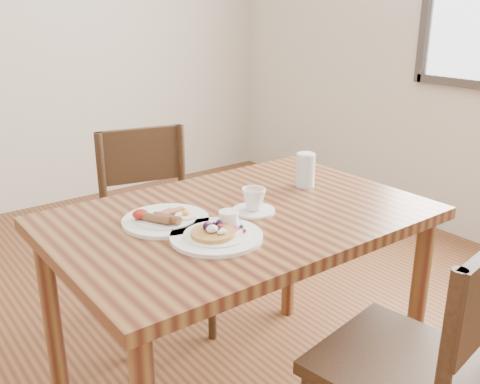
{
  "coord_description": "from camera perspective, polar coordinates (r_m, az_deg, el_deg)",
  "views": [
    {
      "loc": [
        -0.97,
        -1.29,
        1.39
      ],
      "look_at": [
        0.0,
        0.0,
        0.82
      ],
      "focal_mm": 40.0,
      "sensor_mm": 36.0,
      "label": 1
    }
  ],
  "objects": [
    {
      "name": "dining_table",
      "position": [
        1.77,
        0.0,
        -5.15
      ],
      "size": [
        1.2,
        0.8,
        0.75
      ],
      "color": "brown",
      "rests_on": "ground"
    },
    {
      "name": "breakfast_plate",
      "position": [
        1.67,
        -8.04,
        -2.9
      ],
      "size": [
        0.27,
        0.27,
        0.04
      ],
      "color": "white",
      "rests_on": "dining_table"
    },
    {
      "name": "teacup_saucer",
      "position": [
        1.73,
        1.47,
        -1.04
      ],
      "size": [
        0.14,
        0.14,
        0.08
      ],
      "color": "white",
      "rests_on": "dining_table"
    },
    {
      "name": "water_glass",
      "position": [
        1.98,
        6.99,
        2.34
      ],
      "size": [
        0.07,
        0.07,
        0.12
      ],
      "primitive_type": "cylinder",
      "color": "silver",
      "rests_on": "dining_table"
    },
    {
      "name": "chair_far",
      "position": [
        2.36,
        -9.31,
        -3.17
      ],
      "size": [
        0.5,
        0.5,
        0.88
      ],
      "rotation": [
        0.0,
        0.0,
        2.91
      ],
      "color": "#3C2515",
      "rests_on": "ground"
    },
    {
      "name": "pancake_plate",
      "position": [
        1.55,
        -2.45,
        -4.4
      ],
      "size": [
        0.27,
        0.27,
        0.06
      ],
      "color": "white",
      "rests_on": "dining_table"
    },
    {
      "name": "chair_near",
      "position": [
        1.56,
        18.78,
        -16.76
      ],
      "size": [
        0.48,
        0.48,
        0.88
      ],
      "rotation": [
        0.0,
        0.0,
        0.16
      ],
      "color": "#3C2515",
      "rests_on": "ground"
    }
  ]
}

